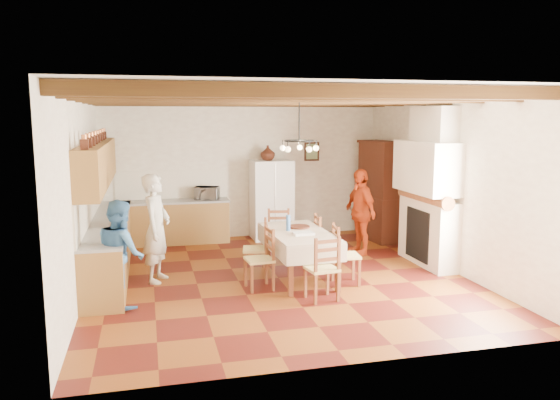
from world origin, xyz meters
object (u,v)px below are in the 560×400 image
object	(u,v)px
chair_left_far	(255,248)
person_woman_red	(360,212)
hutch	(379,191)
chair_right_near	(346,254)
microwave	(207,193)
chair_end_near	(322,267)
person_woman_blue	(121,253)
person_man	(156,228)
chair_left_near	(259,258)
dining_table	(299,237)
chair_end_far	(279,236)
chair_right_far	(327,242)
refrigerator	(271,200)

from	to	relation	value
chair_left_far	person_woman_red	size ratio (longest dim) A/B	0.58
hutch	chair_right_near	xyz separation A→B (m)	(-1.79, -2.80, -0.58)
chair_right_near	microwave	distance (m)	3.98
chair_end_near	person_woman_red	bearing A→B (deg)	-131.17
chair_end_near	person_woman_blue	bearing A→B (deg)	-17.04
chair_right_near	person_man	distance (m)	3.04
chair_left_near	chair_left_far	distance (m)	0.66
chair_end_near	person_man	distance (m)	2.76
person_man	chair_left_far	bearing A→B (deg)	-74.82
chair_right_near	person_man	bearing A→B (deg)	79.98
chair_left_far	microwave	distance (m)	2.86
chair_left_near	chair_right_near	world-z (taller)	same
dining_table	chair_right_near	bearing A→B (deg)	-32.96
chair_end_near	person_woman_red	world-z (taller)	person_woman_red
chair_right_near	chair_end_far	xyz separation A→B (m)	(-0.72, 1.53, 0.00)
hutch	person_woman_red	size ratio (longest dim) A/B	1.29
chair_right_near	person_man	size ratio (longest dim) A/B	0.55
chair_right_far	chair_end_near	bearing A→B (deg)	163.24
chair_end_far	microwave	size ratio (longest dim) A/B	1.98
chair_end_far	person_woman_red	distance (m)	1.69
dining_table	microwave	xyz separation A→B (m)	(-1.14, 3.08, 0.33)
chair_left_far	person_woman_blue	world-z (taller)	person_woman_blue
chair_left_far	chair_right_near	world-z (taller)	same
chair_left_far	chair_right_far	world-z (taller)	same
dining_table	chair_left_near	world-z (taller)	chair_left_near
person_man	person_woman_red	size ratio (longest dim) A/B	1.06
refrigerator	chair_right_far	size ratio (longest dim) A/B	1.77
dining_table	chair_end_far	distance (m)	1.12
chair_right_far	chair_end_near	distance (m)	1.61
person_man	chair_right_far	bearing A→B (deg)	-70.11
chair_left_far	chair_right_far	distance (m)	1.30
chair_end_near	chair_end_far	world-z (taller)	same
chair_left_far	person_man	size ratio (longest dim) A/B	0.55
dining_table	chair_right_far	xyz separation A→B (m)	(0.64, 0.45, -0.23)
chair_left_far	person_man	bearing A→B (deg)	-82.80
chair_right_near	person_woman_blue	size ratio (longest dim) A/B	0.64
chair_right_near	microwave	xyz separation A→B (m)	(-1.80, 3.51, 0.55)
person_woman_blue	microwave	bearing A→B (deg)	-46.12
person_woman_blue	microwave	world-z (taller)	person_woman_blue
refrigerator	person_man	size ratio (longest dim) A/B	0.98
dining_table	person_woman_blue	size ratio (longest dim) A/B	1.22
refrigerator	chair_right_near	distance (m)	3.51
chair_left_far	microwave	bearing A→B (deg)	-158.35
chair_left_near	chair_end_near	size ratio (longest dim) A/B	1.00
person_woman_red	microwave	size ratio (longest dim) A/B	3.40
hutch	chair_left_near	world-z (taller)	hutch
chair_left_far	person_man	world-z (taller)	person_man
refrigerator	chair_left_near	xyz separation A→B (m)	(-0.97, -3.38, -0.37)
person_man	person_woman_blue	distance (m)	1.18
person_woman_red	dining_table	bearing A→B (deg)	-59.10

